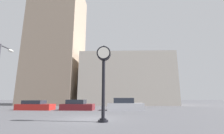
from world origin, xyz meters
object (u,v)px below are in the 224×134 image
(street_lamp_left, at_px, (1,68))
(street_clock, at_px, (104,69))
(car_maroon, at_px, (77,106))
(car_silver, at_px, (125,105))
(car_red, at_px, (35,106))

(street_lamp_left, bearing_deg, street_clock, -11.82)
(car_maroon, xyz_separation_m, car_silver, (5.99, -0.11, 0.09))
(car_maroon, relative_size, car_silver, 0.92)
(car_red, bearing_deg, car_silver, 1.96)
(street_clock, distance_m, car_maroon, 10.62)
(car_red, xyz_separation_m, car_silver, (11.48, -0.22, 0.12))
(street_lamp_left, bearing_deg, car_silver, 35.12)
(car_maroon, distance_m, car_silver, 5.99)
(car_red, xyz_separation_m, car_maroon, (5.49, -0.11, 0.03))
(car_red, bearing_deg, street_lamp_left, -80.13)
(car_silver, relative_size, street_lamp_left, 0.77)
(car_red, distance_m, street_lamp_left, 8.44)
(street_clock, bearing_deg, car_red, 135.44)
(car_silver, bearing_deg, car_maroon, 176.33)
(street_lamp_left, bearing_deg, car_maroon, 58.74)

